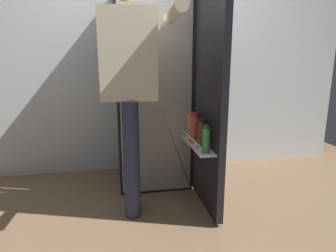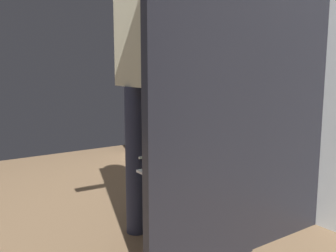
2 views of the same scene
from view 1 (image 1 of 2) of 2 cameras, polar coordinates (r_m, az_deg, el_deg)
ground_plane at (r=2.47m, az=-1.22°, el=-15.40°), size 5.26×5.26×0.00m
kitchen_wall at (r=3.11m, az=-4.35°, el=15.40°), size 4.40×0.10×2.61m
refrigerator at (r=2.71m, az=-2.61°, el=6.89°), size 0.70×1.29×1.78m
person at (r=2.11m, az=-7.36°, el=10.19°), size 0.55×0.76×1.78m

